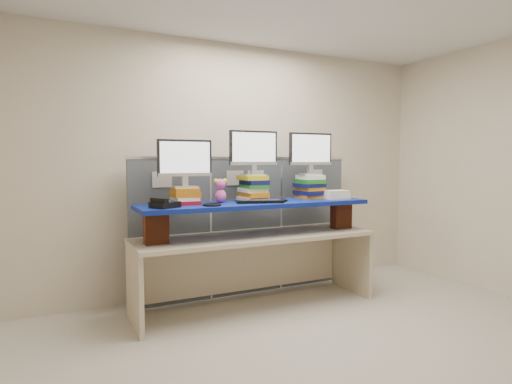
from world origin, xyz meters
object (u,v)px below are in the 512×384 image
desk (256,249)px  monitor_left (185,160)px  keyboard (260,201)px  desk_phone (164,204)px  blue_board (256,204)px  monitor_right (311,151)px  monitor_center (254,150)px

desk → monitor_left: 1.14m
keyboard → desk_phone: desk_phone is taller
desk → desk_phone: size_ratio=8.95×
desk → blue_board: blue_board is taller
monitor_right → blue_board: bearing=-170.6°
monitor_left → keyboard: bearing=-17.3°
blue_board → desk_phone: 0.96m
monitor_center → monitor_right: (0.69, -0.01, -0.00)m
desk → monitor_center: size_ratio=4.69×
monitor_left → monitor_center: size_ratio=1.00×
desk → monitor_left: (-0.69, 0.13, 0.89)m
blue_board → desk: bearing=0.0°
desk → monitor_center: monitor_center is taller
blue_board → monitor_left: monitor_left is taller
keyboard → monitor_center: bearing=97.9°
monitor_center → monitor_right: bearing=-0.0°
blue_board → monitor_center: (0.03, 0.12, 0.54)m
monitor_left → keyboard: monitor_left is taller
monitor_center → keyboard: monitor_center is taller
blue_board → monitor_right: 0.91m
desk_phone → desk: bearing=-20.4°
desk → monitor_left: size_ratio=4.69×
keyboard → desk_phone: size_ratio=1.75×
monitor_left → desk_phone: (-0.26, -0.23, -0.38)m
desk → blue_board: (0.00, 0.00, 0.46)m
desk → monitor_center: (0.03, 0.12, 1.00)m
monitor_center → desk_phone: (-0.99, -0.22, -0.49)m
monitor_left → desk_phone: bearing=-138.2°
desk → keyboard: (-0.01, -0.10, 0.49)m
monitor_center → desk_phone: 1.12m
keyboard → desk_phone: bearing=-161.9°
monitor_center → desk_phone: monitor_center is taller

